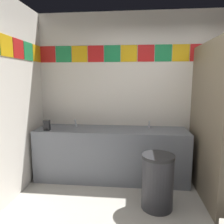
% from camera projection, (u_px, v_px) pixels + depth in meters
% --- Properties ---
extents(wall_back, '(4.41, 0.09, 2.71)m').
position_uv_depth(wall_back, '(170.00, 95.00, 3.59)').
color(wall_back, silver).
rests_on(wall_back, ground_plane).
extents(vanity_counter, '(2.41, 0.59, 0.83)m').
position_uv_depth(vanity_counter, '(111.00, 153.00, 3.50)').
color(vanity_counter, slate).
rests_on(vanity_counter, ground_plane).
extents(faucet_left, '(0.04, 0.10, 0.14)m').
position_uv_depth(faucet_left, '(76.00, 124.00, 3.58)').
color(faucet_left, silver).
rests_on(faucet_left, vanity_counter).
extents(faucet_right, '(0.04, 0.10, 0.14)m').
position_uv_depth(faucet_right, '(149.00, 125.00, 3.46)').
color(faucet_right, silver).
rests_on(faucet_right, vanity_counter).
extents(soap_dispenser, '(0.09, 0.09, 0.16)m').
position_uv_depth(soap_dispenser, '(47.00, 125.00, 3.35)').
color(soap_dispenser, black).
rests_on(soap_dispenser, vanity_counter).
extents(trash_bin, '(0.40, 0.40, 0.70)m').
position_uv_depth(trash_bin, '(157.00, 181.00, 2.70)').
color(trash_bin, '#333338').
rests_on(trash_bin, ground_plane).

